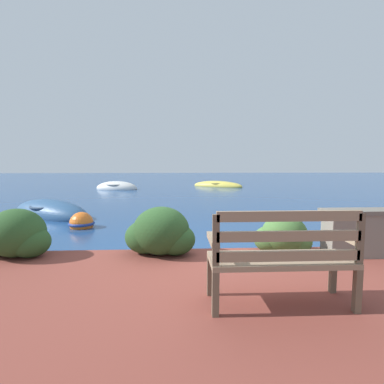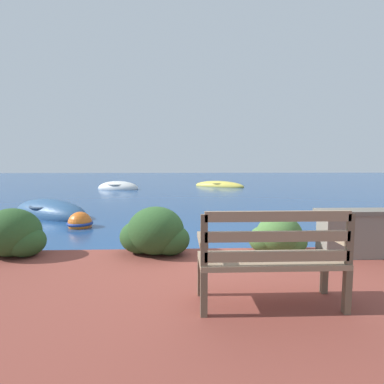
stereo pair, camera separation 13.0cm
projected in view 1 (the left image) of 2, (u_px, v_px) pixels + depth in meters
name	position (u px, v px, depth m)	size (l,w,h in m)	color
ground_plane	(208.00, 262.00, 4.69)	(80.00, 80.00, 0.00)	navy
park_bench	(282.00, 256.00, 2.75)	(1.34, 0.48, 0.93)	brown
hedge_clump_far_left	(16.00, 236.00, 4.25)	(1.01, 0.73, 0.69)	#284C23
hedge_clump_left	(160.00, 234.00, 4.36)	(1.03, 0.74, 0.70)	#284C23
hedge_clump_centre	(283.00, 237.00, 4.41)	(0.84, 0.60, 0.57)	#426B33
rowboat_nearest	(50.00, 214.00, 8.69)	(3.10, 2.57, 0.85)	#2D517A
rowboat_mid	(117.00, 188.00, 17.33)	(2.71, 1.86, 0.83)	silver
rowboat_far	(218.00, 186.00, 19.27)	(3.35, 2.60, 0.64)	#DBC64C
mooring_buoy	(81.00, 223.00, 7.17)	(0.61, 0.61, 0.56)	orange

